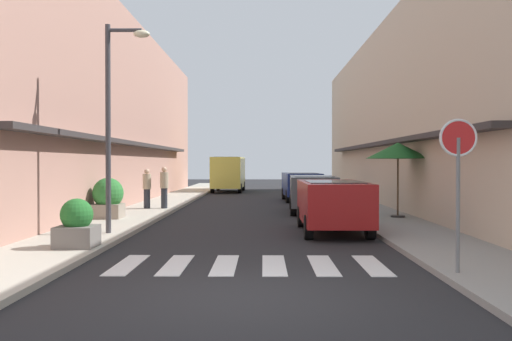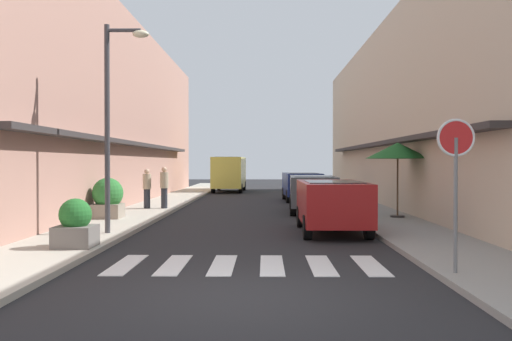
% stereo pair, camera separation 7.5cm
% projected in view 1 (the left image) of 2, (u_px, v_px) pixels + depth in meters
% --- Properties ---
extents(ground_plane, '(85.10, 85.10, 0.00)m').
position_uv_depth(ground_plane, '(257.00, 209.00, 23.80)').
color(ground_plane, '#232326').
extents(sidewalk_left, '(2.27, 54.15, 0.12)m').
position_uv_depth(sidewalk_left, '(153.00, 208.00, 23.85)').
color(sidewalk_left, '#ADA899').
rests_on(sidewalk_left, ground_plane).
extents(sidewalk_right, '(2.27, 54.15, 0.12)m').
position_uv_depth(sidewalk_right, '(361.00, 208.00, 23.74)').
color(sidewalk_right, gray).
rests_on(sidewalk_right, ground_plane).
extents(building_row_left, '(5.50, 36.81, 8.55)m').
position_uv_depth(building_row_left, '(76.00, 111.00, 24.77)').
color(building_row_left, '#A87A6B').
rests_on(building_row_left, ground_plane).
extents(building_row_right, '(5.50, 36.81, 8.26)m').
position_uv_depth(building_row_right, '(440.00, 114.00, 24.57)').
color(building_row_right, '#C6B299').
rests_on(building_row_right, ground_plane).
extents(crosswalk, '(5.20, 2.20, 0.01)m').
position_uv_depth(crosswalk, '(249.00, 265.00, 10.84)').
color(crosswalk, silver).
rests_on(crosswalk, ground_plane).
extents(parked_car_near, '(1.81, 4.25, 1.47)m').
position_uv_depth(parked_car_near, '(333.00, 200.00, 15.82)').
color(parked_car_near, maroon).
rests_on(parked_car_near, ground_plane).
extents(parked_car_mid, '(1.94, 4.40, 1.47)m').
position_uv_depth(parked_car_mid, '(313.00, 189.00, 22.23)').
color(parked_car_mid, '#4C5156').
rests_on(parked_car_mid, ground_plane).
extents(parked_car_far, '(1.94, 4.07, 1.47)m').
position_uv_depth(parked_car_far, '(301.00, 183.00, 28.83)').
color(parked_car_far, navy).
rests_on(parked_car_far, ground_plane).
extents(delivery_van, '(2.11, 5.44, 2.37)m').
position_uv_depth(delivery_van, '(229.00, 171.00, 37.98)').
color(delivery_van, '#D8CC4C').
rests_on(delivery_van, ground_plane).
extents(round_street_sign, '(0.65, 0.07, 2.62)m').
position_uv_depth(round_street_sign, '(458.00, 155.00, 9.49)').
color(round_street_sign, slate).
rests_on(round_street_sign, sidewalk_right).
extents(street_lamp, '(1.19, 0.28, 5.53)m').
position_uv_depth(street_lamp, '(115.00, 106.00, 14.82)').
color(street_lamp, '#38383D').
rests_on(street_lamp, sidewalk_left).
extents(cafe_umbrella, '(2.18, 2.18, 2.56)m').
position_uv_depth(cafe_umbrella, '(398.00, 151.00, 19.13)').
color(cafe_umbrella, '#262626').
rests_on(cafe_umbrella, sidewalk_right).
extents(planter_corner, '(0.85, 0.85, 1.08)m').
position_uv_depth(planter_corner, '(77.00, 225.00, 12.38)').
color(planter_corner, slate).
rests_on(planter_corner, sidewalk_left).
extents(planter_midblock, '(1.04, 1.04, 1.36)m').
position_uv_depth(planter_midblock, '(108.00, 198.00, 18.85)').
color(planter_midblock, gray).
rests_on(planter_midblock, sidewalk_left).
extents(pedestrian_walking_near, '(0.34, 0.34, 1.62)m').
position_uv_depth(pedestrian_walking_near, '(147.00, 188.00, 22.86)').
color(pedestrian_walking_near, '#282B33').
rests_on(pedestrian_walking_near, sidewalk_left).
extents(pedestrian_walking_far, '(0.34, 0.34, 1.70)m').
position_uv_depth(pedestrian_walking_far, '(164.00, 186.00, 22.88)').
color(pedestrian_walking_far, '#282B33').
rests_on(pedestrian_walking_far, sidewalk_left).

